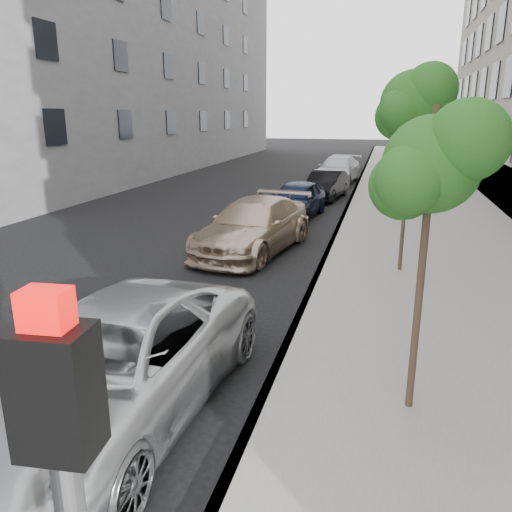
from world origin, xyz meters
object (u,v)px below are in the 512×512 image
at_px(minivan, 112,363).
at_px(suv, 253,226).
at_px(tree_mid, 414,103).
at_px(sedan_blue, 296,199).
at_px(tree_far, 406,100).
at_px(sedan_black, 326,185).
at_px(sedan_rear, 338,170).
at_px(tree_near, 434,165).

distance_m(minivan, suv, 8.78).
distance_m(tree_mid, sedan_blue, 8.55).
relative_size(tree_far, sedan_black, 1.25).
distance_m(sedan_blue, sedan_black, 4.84).
height_order(suv, sedan_rear, suv).
bearing_deg(sedan_rear, tree_near, -75.09).
bearing_deg(suv, minivan, -78.05).
bearing_deg(tree_near, sedan_black, 100.47).
distance_m(minivan, sedan_blue, 14.21).
bearing_deg(sedan_rear, sedan_black, -82.93).
bearing_deg(tree_mid, tree_far, 90.00).
bearing_deg(tree_mid, sedan_blue, 120.46).
distance_m(tree_far, suv, 7.73).
distance_m(tree_mid, tree_far, 6.50).
bearing_deg(sedan_black, tree_mid, -65.52).
height_order(suv, sedan_black, suv).
bearing_deg(minivan, suv, 95.05).
bearing_deg(sedan_black, sedan_blue, -88.97).
relative_size(minivan, suv, 1.04).
bearing_deg(minivan, tree_mid, 65.06).
height_order(tree_mid, minivan, tree_mid).
height_order(tree_mid, tree_far, tree_far).
height_order(tree_far, minivan, tree_far).
distance_m(tree_mid, sedan_rear, 18.31).
xyz_separation_m(sedan_blue, sedan_black, (0.62, 4.80, -0.05)).
relative_size(sedan_black, sedan_rear, 0.77).
distance_m(suv, sedan_blue, 5.45).
relative_size(tree_mid, minivan, 0.90).
xyz_separation_m(suv, sedan_black, (0.97, 10.24, -0.11)).
distance_m(tree_far, sedan_rear, 12.23).
bearing_deg(sedan_black, tree_near, -71.18).
height_order(tree_far, sedan_black, tree_far).
distance_m(tree_near, sedan_black, 18.52).
bearing_deg(sedan_black, sedan_rear, 98.35).
height_order(tree_mid, sedan_blue, tree_mid).
distance_m(tree_near, sedan_rear, 24.54).
bearing_deg(minivan, tree_near, 17.23).
bearing_deg(sedan_rear, suv, -86.31).
bearing_deg(suv, sedan_rear, 96.53).
xyz_separation_m(tree_far, suv, (-4.30, -5.24, -3.73)).
height_order(tree_mid, sedan_rear, tree_mid).
relative_size(tree_near, sedan_blue, 0.96).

